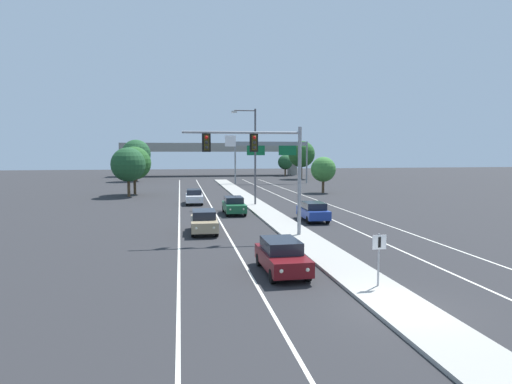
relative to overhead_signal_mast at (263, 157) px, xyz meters
name	(u,v)px	position (x,y,z in m)	size (l,w,h in m)	color
ground_plane	(400,309)	(2.53, -13.92, -5.35)	(260.00, 260.00, 0.00)	#28282B
median_island	(285,225)	(2.53, 4.08, -5.28)	(2.40, 110.00, 0.15)	#9E9B93
lane_stripe_oncoming_center	(216,215)	(-2.17, 11.08, -5.35)	(0.14, 100.00, 0.01)	silver
lane_stripe_receding_center	(316,213)	(7.23, 11.08, -5.35)	(0.14, 100.00, 0.01)	silver
edge_stripe_left	(179,216)	(-5.47, 11.08, -5.35)	(0.14, 100.00, 0.01)	silver
edge_stripe_right	(350,212)	(10.53, 11.08, -5.35)	(0.14, 100.00, 0.01)	silver
overhead_signal_mast	(263,157)	(0.00, 0.00, 0.00)	(7.83, 0.44, 7.20)	gray
median_sign_post	(379,252)	(2.73, -11.66, -3.77)	(0.60, 0.10, 2.20)	gray
street_lamp_median	(253,151)	(2.24, 17.35, 0.44)	(2.58, 0.28, 10.00)	#4C4C51
car_oncoming_darkred	(282,256)	(-0.67, -8.53, -4.54)	(1.88, 4.49, 1.58)	#5B0F14
car_oncoming_tan	(204,221)	(-3.73, 2.51, -4.54)	(1.89, 4.50, 1.58)	tan
car_oncoming_green	(234,205)	(-0.52, 11.49, -4.54)	(1.82, 4.47, 1.58)	#195633
car_oncoming_white	(194,196)	(-3.87, 20.06, -4.54)	(1.87, 4.49, 1.58)	silver
car_receding_blue	(313,211)	(5.43, 6.31, -4.54)	(1.93, 4.51, 1.58)	navy
highway_sign_gantry	(272,149)	(10.73, 48.62, 0.81)	(13.28, 0.42, 7.50)	gray
overpass_bridge	(214,151)	(2.53, 76.46, 0.43)	(42.40, 6.40, 7.65)	gray
tree_far_left_b	(136,154)	(-13.60, 58.78, -0.15)	(5.51, 5.51, 7.97)	#4C3823
tree_far_right_b	(302,154)	(19.48, 60.20, -0.19)	(5.47, 5.47, 7.91)	#4C3823
tree_far_right_c	(323,169)	(14.15, 29.99, -2.11)	(3.45, 3.45, 4.98)	#4C3823
tree_far_left_a	(134,163)	(-11.34, 32.15, -1.19)	(4.41, 4.41, 6.38)	#4C3823
tree_far_right_a	(285,162)	(18.78, 71.62, -2.13)	(3.42, 3.42, 4.94)	#4C3823
tree_far_left_c	(128,165)	(-11.78, 29.07, -1.28)	(4.32, 4.32, 6.25)	#4C3823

